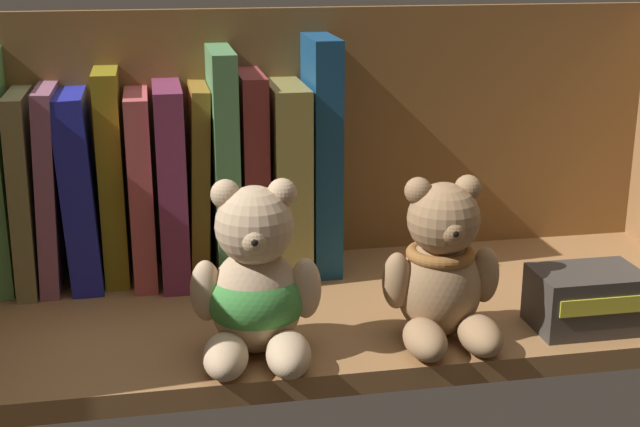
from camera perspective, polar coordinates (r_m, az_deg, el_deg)
The scene contains 16 objects.
shelf_board at distance 86.46cm, azimuth 2.33°, elevation -6.22°, with size 72.03×28.86×2.00cm, color olive.
shelf_back_panel at distance 96.35cm, azimuth 0.40°, elevation 4.57°, with size 74.43×1.20×28.54cm, color brown.
book_1 at distance 92.62cm, azimuth -18.25°, elevation 1.55°, with size 1.90×12.69×19.47cm, color olive.
book_2 at distance 92.29cm, azimuth -16.83°, elevation 1.75°, with size 1.78×12.08×19.85cm, color #8C546F.
book_3 at distance 92.09cm, azimuth -15.06°, elevation 1.68°, with size 2.97×12.00×19.26cm, color #1F249F.
book_4 at distance 91.64cm, azimuth -13.14°, elevation 2.38°, with size 2.37×9.23×21.23cm, color olive.
book_5 at distance 91.83cm, azimuth -11.36°, elevation 1.84°, with size 2.26×12.78×19.10cm, color #AF4A4A.
book_6 at distance 91.74cm, azimuth -9.52°, elevation 2.15°, with size 2.73×14.27×19.80cm, color #742C4F.
book_7 at distance 91.86cm, azimuth -7.82°, elevation 2.17°, with size 1.77×11.02×19.53cm, color olive.
book_8 at distance 91.55cm, azimuth -6.28°, elevation 3.36°, with size 2.34×14.94×23.20cm, color #4A7D49.
book_9 at distance 92.11cm, azimuth -4.46°, elevation 2.71°, with size 2.48×12.71×20.74cm, color maroon.
book_10 at distance 92.70cm, azimuth -2.29°, elevation 2.47°, with size 3.59×14.32×19.57cm, color olive.
book_11 at distance 92.74cm, azimuth -0.06°, elevation 3.93°, with size 2.79×11.56×24.09cm, color navy.
teddy_bear_larger at distance 73.66cm, azimuth -4.12°, elevation -4.75°, with size 11.06×11.69×14.99cm.
teddy_bear_smaller at distance 76.95cm, azimuth 7.83°, elevation -3.69°, with size 10.40×10.51×14.36cm.
small_product_box at distance 83.02cm, azimuth 16.64°, elevation -5.26°, with size 9.46×6.45×5.31cm.
Camera 1 is at (-18.33, -77.15, 35.47)cm, focal length 50.06 mm.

